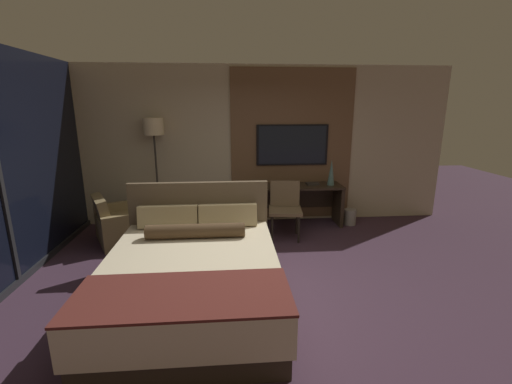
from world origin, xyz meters
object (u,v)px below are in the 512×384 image
at_px(vase_tall, 331,172).
at_px(tv, 292,145).
at_px(armchair_by_window, 124,225).
at_px(waste_bin, 350,217).
at_px(desk_chair, 285,204).
at_px(floor_lamp, 154,136).
at_px(bed, 193,276).
at_px(book, 312,184).
at_px(desk, 293,198).

bearing_deg(vase_tall, tv, 156.50).
bearing_deg(armchair_by_window, waste_bin, -110.49).
distance_m(desk_chair, waste_bin, 1.42).
bearing_deg(vase_tall, waste_bin, -7.98).
distance_m(tv, floor_lamp, 2.41).
height_order(bed, vase_tall, vase_tall).
relative_size(bed, book, 9.77).
height_order(book, waste_bin, book).
bearing_deg(book, vase_tall, -9.93).
bearing_deg(floor_lamp, desk, -1.19).
height_order(tv, armchair_by_window, tv).
height_order(desk_chair, floor_lamp, floor_lamp).
distance_m(bed, floor_lamp, 2.97).
xyz_separation_m(desk, tv, (-0.00, 0.23, 0.92)).
distance_m(desk, floor_lamp, 2.64).
xyz_separation_m(tv, book, (0.34, -0.23, -0.67)).
relative_size(bed, waste_bin, 8.06).
relative_size(vase_tall, book, 1.97).
height_order(armchair_by_window, book, armchair_by_window).
distance_m(desk, book, 0.42).
relative_size(armchair_by_window, floor_lamp, 0.60).
distance_m(book, waste_bin, 0.93).
bearing_deg(desk, book, -0.18).
relative_size(bed, desk_chair, 2.48).
distance_m(bed, desk, 2.95).
xyz_separation_m(bed, floor_lamp, (-0.84, 2.55, 1.28)).
height_order(tv, floor_lamp, floor_lamp).
relative_size(tv, vase_tall, 2.84).
height_order(desk, armchair_by_window, armchair_by_window).
bearing_deg(armchair_by_window, tv, -101.57).
bearing_deg(armchair_by_window, vase_tall, -108.94).
bearing_deg(armchair_by_window, desk_chair, -117.38).
distance_m(bed, tv, 3.32).
distance_m(vase_tall, waste_bin, 0.91).
height_order(armchair_by_window, vase_tall, vase_tall).
bearing_deg(waste_bin, desk_chair, -160.20).
xyz_separation_m(desk, desk_chair, (-0.24, -0.57, 0.05)).
distance_m(tv, desk_chair, 1.21).
bearing_deg(bed, tv, 60.28).
xyz_separation_m(tv, armchair_by_window, (-2.83, -0.79, -1.16)).
bearing_deg(waste_bin, vase_tall, 172.02).
bearing_deg(tv, desk, -90.00).
bearing_deg(armchair_by_window, book, -107.17).
bearing_deg(armchair_by_window, bed, -173.79).
bearing_deg(book, armchair_by_window, -170.07).
relative_size(armchair_by_window, waste_bin, 4.10).
relative_size(tv, book, 5.60).
xyz_separation_m(desk, armchair_by_window, (-2.83, -0.56, -0.24)).
height_order(desk_chair, waste_bin, desk_chair).
distance_m(armchair_by_window, vase_tall, 3.59).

